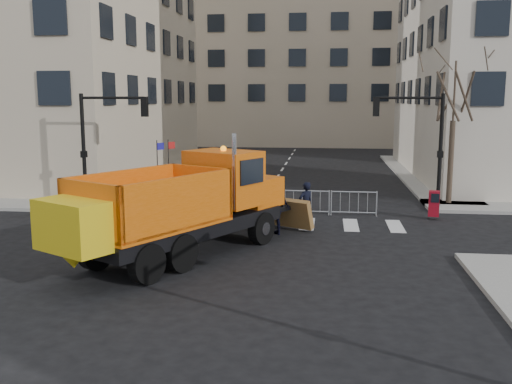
# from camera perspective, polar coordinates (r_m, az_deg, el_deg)

# --- Properties ---
(ground) EXTENTS (120.00, 120.00, 0.00)m
(ground) POSITION_cam_1_polar(r_m,az_deg,el_deg) (18.82, -3.16, -6.59)
(ground) COLOR black
(ground) RESTS_ON ground
(sidewalk_back) EXTENTS (64.00, 5.00, 0.15)m
(sidewalk_back) POSITION_cam_1_polar(r_m,az_deg,el_deg) (26.99, 0.05, -1.54)
(sidewalk_back) COLOR gray
(sidewalk_back) RESTS_ON ground
(building_far) EXTENTS (30.00, 18.00, 24.00)m
(building_far) POSITION_cam_1_polar(r_m,az_deg,el_deg) (70.22, 4.58, 14.85)
(building_far) COLOR tan
(building_far) RESTS_ON ground
(traffic_light_left) EXTENTS (0.18, 0.18, 5.40)m
(traffic_light_left) POSITION_cam_1_polar(r_m,az_deg,el_deg) (27.81, -16.84, 3.84)
(traffic_light_left) COLOR black
(traffic_light_left) RESTS_ON ground
(traffic_light_right) EXTENTS (0.18, 0.18, 5.40)m
(traffic_light_right) POSITION_cam_1_polar(r_m,az_deg,el_deg) (27.91, 17.95, 3.81)
(traffic_light_right) COLOR black
(traffic_light_right) RESTS_ON ground
(crowd_barriers) EXTENTS (12.60, 0.60, 1.10)m
(crowd_barriers) POSITION_cam_1_polar(r_m,az_deg,el_deg) (26.13, -1.82, -0.85)
(crowd_barriers) COLOR #9EA0A5
(crowd_barriers) RESTS_ON ground
(street_tree) EXTENTS (3.00, 3.00, 7.50)m
(street_tree) POSITION_cam_1_polar(r_m,az_deg,el_deg) (28.96, 19.06, 6.02)
(street_tree) COLOR #382B21
(street_tree) RESTS_ON ground
(plow_truck) EXTENTS (7.46, 10.43, 4.04)m
(plow_truck) POSITION_cam_1_polar(r_m,az_deg,el_deg) (18.61, -7.66, -1.17)
(plow_truck) COLOR black
(plow_truck) RESTS_ON ground
(cop_a) EXTENTS (0.80, 0.79, 1.87)m
(cop_a) POSITION_cam_1_polar(r_m,az_deg,el_deg) (23.06, 4.99, -1.27)
(cop_a) COLOR black
(cop_a) RESTS_ON ground
(cop_b) EXTENTS (0.97, 0.91, 1.59)m
(cop_b) POSITION_cam_1_polar(r_m,az_deg,el_deg) (24.11, 0.28, -1.11)
(cop_b) COLOR black
(cop_b) RESTS_ON ground
(cop_c) EXTENTS (1.25, 1.02, 1.99)m
(cop_c) POSITION_cam_1_polar(r_m,az_deg,el_deg) (21.72, 1.93, -1.73)
(cop_c) COLOR black
(cop_c) RESTS_ON ground
(worker) EXTENTS (1.38, 1.20, 1.86)m
(worker) POSITION_cam_1_polar(r_m,az_deg,el_deg) (26.05, -8.15, 0.21)
(worker) COLOR #B8CE18
(worker) RESTS_ON sidewalk_back
(newspaper_box) EXTENTS (0.52, 0.48, 1.10)m
(newspaper_box) POSITION_cam_1_polar(r_m,az_deg,el_deg) (25.68, 17.37, -1.11)
(newspaper_box) COLOR maroon
(newspaper_box) RESTS_ON sidewalk_back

